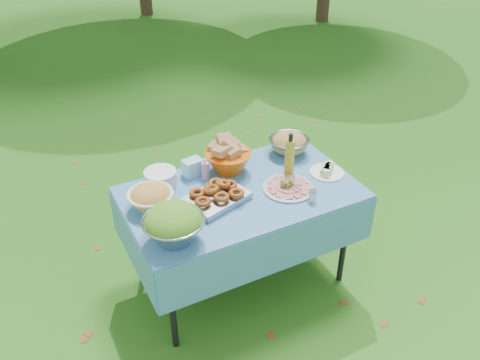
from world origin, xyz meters
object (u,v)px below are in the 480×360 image
(bread_bowl, at_px, (228,157))
(charcuterie_platter, at_px, (289,184))
(plate_stack, at_px, (160,177))
(salad_bowl, at_px, (174,224))
(pasta_bowl_steel, at_px, (289,143))
(picnic_table, at_px, (241,238))
(oil_bottle, at_px, (290,154))

(bread_bowl, bearing_deg, charcuterie_platter, -57.74)
(bread_bowl, bearing_deg, plate_stack, 173.74)
(salad_bowl, relative_size, pasta_bowl_steel, 1.23)
(picnic_table, height_order, salad_bowl, salad_bowl)
(pasta_bowl_steel, bearing_deg, plate_stack, 177.83)
(charcuterie_platter, bearing_deg, oil_bottle, 57.42)
(picnic_table, relative_size, bread_bowl, 4.73)
(pasta_bowl_steel, height_order, charcuterie_platter, pasta_bowl_steel)
(picnic_table, distance_m, pasta_bowl_steel, 0.75)
(salad_bowl, height_order, oil_bottle, oil_bottle)
(charcuterie_platter, distance_m, oil_bottle, 0.22)
(plate_stack, relative_size, pasta_bowl_steel, 0.74)
(picnic_table, xyz_separation_m, plate_stack, (-0.42, 0.32, 0.43))
(plate_stack, distance_m, pasta_bowl_steel, 0.94)
(salad_bowl, bearing_deg, bread_bowl, 41.40)
(charcuterie_platter, bearing_deg, salad_bowl, -170.48)
(picnic_table, distance_m, charcuterie_platter, 0.52)
(picnic_table, relative_size, plate_stack, 7.02)
(picnic_table, relative_size, charcuterie_platter, 4.44)
(picnic_table, height_order, plate_stack, plate_stack)
(picnic_table, bearing_deg, bread_bowl, 81.04)
(pasta_bowl_steel, distance_m, charcuterie_platter, 0.46)
(salad_bowl, bearing_deg, picnic_table, 24.68)
(picnic_table, xyz_separation_m, salad_bowl, (-0.54, -0.25, 0.49))
(picnic_table, relative_size, pasta_bowl_steel, 5.22)
(bread_bowl, relative_size, charcuterie_platter, 0.94)
(bread_bowl, bearing_deg, picnic_table, -98.96)
(picnic_table, xyz_separation_m, bread_bowl, (0.04, 0.27, 0.48))
(pasta_bowl_steel, xyz_separation_m, charcuterie_platter, (-0.25, -0.39, -0.04))
(salad_bowl, xyz_separation_m, pasta_bowl_steel, (1.07, 0.53, -0.04))
(plate_stack, xyz_separation_m, charcuterie_platter, (0.70, -0.43, -0.01))
(oil_bottle, bearing_deg, plate_stack, 161.85)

